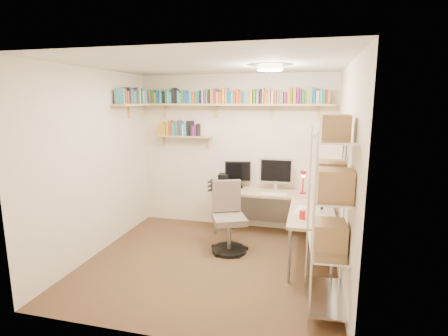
{
  "coord_description": "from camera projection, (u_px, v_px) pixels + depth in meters",
  "views": [
    {
      "loc": [
        1.2,
        -4.06,
        2.08
      ],
      "look_at": [
        0.05,
        0.55,
        1.16
      ],
      "focal_mm": 28.0,
      "sensor_mm": 36.0,
      "label": 1
    }
  ],
  "objects": [
    {
      "name": "room_shell",
      "position": [
        209.0,
        145.0,
        4.25
      ],
      "size": [
        3.24,
        3.04,
        2.52
      ],
      "color": "beige",
      "rests_on": "ground"
    },
    {
      "name": "wall_shelves",
      "position": [
        206.0,
        104.0,
        5.5
      ],
      "size": [
        3.12,
        1.09,
        0.8
      ],
      "color": "#D7C079",
      "rests_on": "ground"
    },
    {
      "name": "office_chair",
      "position": [
        228.0,
        222.0,
        4.88
      ],
      "size": [
        0.57,
        0.58,
        0.98
      ],
      "rotation": [
        0.0,
        0.0,
        0.42
      ],
      "color": "black",
      "rests_on": "ground"
    },
    {
      "name": "ground",
      "position": [
        210.0,
        263.0,
        4.55
      ],
      "size": [
        3.2,
        3.2,
        0.0
      ],
      "primitive_type": "plane",
      "color": "#42291C",
      "rests_on": "ground"
    },
    {
      "name": "wire_rack",
      "position": [
        332.0,
        194.0,
        3.32
      ],
      "size": [
        0.43,
        0.81,
        1.96
      ],
      "rotation": [
        0.0,
        0.0,
        0.06
      ],
      "color": "silver",
      "rests_on": "ground"
    },
    {
      "name": "corner_desk",
      "position": [
        273.0,
        196.0,
        5.19
      ],
      "size": [
        1.85,
        1.8,
        1.2
      ],
      "color": "tan",
      "rests_on": "ground"
    }
  ]
}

